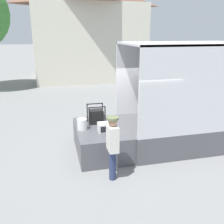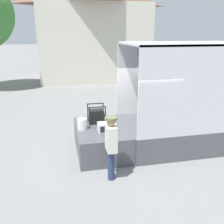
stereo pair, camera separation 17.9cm
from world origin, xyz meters
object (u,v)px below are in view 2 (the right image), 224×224
object	(u,v)px
microwave	(107,127)
worker_person	(111,142)
portable_generator	(97,116)
orange_bucket	(82,124)
box_truck	(224,114)

from	to	relation	value
microwave	worker_person	world-z (taller)	worker_person
portable_generator	orange_bucket	size ratio (longest dim) A/B	1.79
microwave	portable_generator	size ratio (longest dim) A/B	0.86
microwave	orange_bucket	size ratio (longest dim) A/B	1.54
box_truck	portable_generator	size ratio (longest dim) A/B	9.83
portable_generator	orange_bucket	xyz separation A→B (m)	(-0.54, -0.49, -0.06)
box_truck	worker_person	size ratio (longest dim) A/B	3.52
box_truck	microwave	distance (m)	4.25
worker_person	microwave	bearing A→B (deg)	83.98
microwave	orange_bucket	xyz separation A→B (m)	(-0.70, 0.32, 0.04)
box_truck	worker_person	xyz separation A→B (m)	(-4.38, -1.66, 0.09)
orange_bucket	microwave	bearing A→B (deg)	-24.42
orange_bucket	worker_person	distance (m)	1.72
portable_generator	box_truck	bearing A→B (deg)	-5.86
box_truck	portable_generator	world-z (taller)	box_truck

